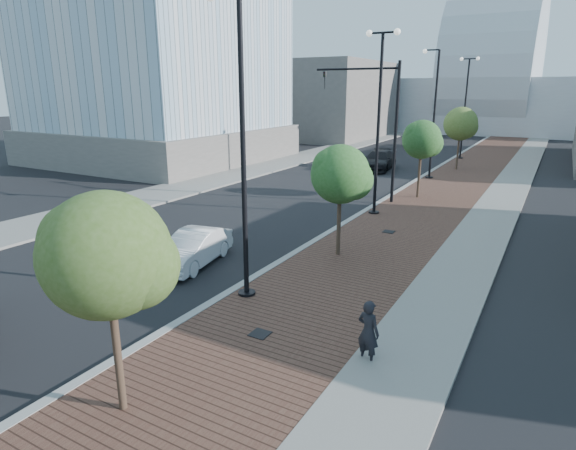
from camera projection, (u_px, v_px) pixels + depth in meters
The scene contains 22 objects.
sidewalk at pixel (482, 170), 39.10m from camera, with size 7.00×140.00×0.12m, color #4C2D23.
concrete_strip at pixel (518, 173), 37.82m from camera, with size 2.40×140.00×0.13m, color slate.
curb at pixel (439, 167), 40.76m from camera, with size 0.30×140.00×0.14m, color gray.
west_sidewalk at pixel (305, 157), 46.94m from camera, with size 4.00×140.00×0.12m, color slate.
white_sedan at pixel (194, 248), 18.11m from camera, with size 1.40×4.01×1.32m, color silver.
dark_car_mid at pixel (353, 161), 40.57m from camera, with size 1.87×4.05×1.12m, color black.
dark_car_far at pixel (379, 160), 39.54m from camera, with size 2.19×5.40×1.57m, color black.
pedestrian at pixel (368, 332), 11.55m from camera, with size 0.60×0.39×1.65m, color black.
streetlight_1 at pixel (240, 164), 14.28m from camera, with size 1.44×0.56×9.21m.
streetlight_2 at pixel (378, 123), 24.13m from camera, with size 1.72×0.56×9.28m.
streetlight_3 at pixel (432, 120), 34.34m from camera, with size 1.44×0.56×9.21m.
streetlight_4 at pixel (465, 108), 44.18m from camera, with size 1.72×0.56×9.28m.
traffic_mast at pixel (381, 117), 27.02m from camera, with size 5.09×0.20×8.00m.
tree_0 at pixel (109, 256), 8.98m from camera, with size 2.50×2.47×4.73m.
tree_1 at pixel (342, 175), 18.21m from camera, with size 2.34×2.28×4.50m.
tree_2 at pixel (423, 140), 28.16m from camera, with size 2.36×2.30×4.77m.
tree_3 at pixel (461, 124), 38.14m from camera, with size 2.67×2.67×5.14m.
tower_podium at pixel (163, 144), 45.08m from camera, with size 19.00×19.00×3.00m, color #615C58.
convention_center at pixel (493, 92), 77.67m from camera, with size 50.00×30.00×50.00m.
commercial_block_nw at pixel (328, 100), 65.61m from camera, with size 14.00×20.00×10.00m, color #5E5954.
utility_cover_1 at pixel (260, 334), 12.87m from camera, with size 0.50×0.50×0.02m, color black.
utility_cover_2 at pixel (389, 232), 22.06m from camera, with size 0.50×0.50×0.02m, color black.
Camera 1 is at (8.77, -1.67, 6.52)m, focal length 29.67 mm.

